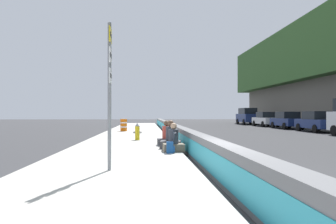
{
  "coord_description": "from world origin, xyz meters",
  "views": [
    {
      "loc": [
        -7.39,
        1.74,
        1.52
      ],
      "look_at": [
        8.5,
        0.66,
        1.6
      ],
      "focal_mm": 34.82,
      "sensor_mm": 36.0,
      "label": 1
    }
  ],
  "objects_px": {
    "parked_car_midline": "(287,120)",
    "fire_hydrant": "(137,131)",
    "seated_person_middle": "(171,140)",
    "construction_barrel": "(124,125)",
    "seated_person_rear": "(167,137)",
    "backpack": "(170,148)",
    "parked_car_fourth": "(317,122)",
    "seated_person_foreground": "(174,143)",
    "route_sign_post": "(110,84)",
    "parked_car_farther": "(247,116)",
    "parked_car_far": "(266,119)"
  },
  "relations": [
    {
      "from": "parked_car_midline",
      "to": "parked_car_farther",
      "type": "bearing_deg",
      "value": 0.48
    },
    {
      "from": "seated_person_middle",
      "to": "parked_car_farther",
      "type": "height_order",
      "value": "parked_car_farther"
    },
    {
      "from": "seated_person_rear",
      "to": "route_sign_post",
      "type": "bearing_deg",
      "value": 163.84
    },
    {
      "from": "seated_person_rear",
      "to": "parked_car_farther",
      "type": "relative_size",
      "value": 0.22
    },
    {
      "from": "route_sign_post",
      "to": "seated_person_middle",
      "type": "relative_size",
      "value": 3.23
    },
    {
      "from": "construction_barrel",
      "to": "parked_car_midline",
      "type": "distance_m",
      "value": 16.8
    },
    {
      "from": "fire_hydrant",
      "to": "backpack",
      "type": "height_order",
      "value": "fire_hydrant"
    },
    {
      "from": "seated_person_foreground",
      "to": "parked_car_fourth",
      "type": "height_order",
      "value": "parked_car_fourth"
    },
    {
      "from": "fire_hydrant",
      "to": "seated_person_foreground",
      "type": "xyz_separation_m",
      "value": [
        -5.26,
        -1.45,
        -0.12
      ]
    },
    {
      "from": "construction_barrel",
      "to": "parked_car_farther",
      "type": "height_order",
      "value": "parked_car_farther"
    },
    {
      "from": "seated_person_rear",
      "to": "fire_hydrant",
      "type": "bearing_deg",
      "value": 24.69
    },
    {
      "from": "fire_hydrant",
      "to": "construction_barrel",
      "type": "relative_size",
      "value": 0.93
    },
    {
      "from": "route_sign_post",
      "to": "construction_barrel",
      "type": "distance_m",
      "value": 17.81
    },
    {
      "from": "backpack",
      "to": "seated_person_middle",
      "type": "bearing_deg",
      "value": -4.99
    },
    {
      "from": "seated_person_foreground",
      "to": "parked_car_farther",
      "type": "distance_m",
      "value": 34.58
    },
    {
      "from": "parked_car_midline",
      "to": "route_sign_post",
      "type": "bearing_deg",
      "value": 147.58
    },
    {
      "from": "seated_person_rear",
      "to": "parked_car_fourth",
      "type": "distance_m",
      "value": 17.64
    },
    {
      "from": "parked_car_midline",
      "to": "construction_barrel",
      "type": "bearing_deg",
      "value": 110.1
    },
    {
      "from": "construction_barrel",
      "to": "parked_car_midline",
      "type": "height_order",
      "value": "parked_car_midline"
    },
    {
      "from": "backpack",
      "to": "parked_car_fourth",
      "type": "relative_size",
      "value": 0.09
    },
    {
      "from": "backpack",
      "to": "parked_car_fourth",
      "type": "xyz_separation_m",
      "value": [
        14.56,
        -13.22,
        0.53
      ]
    },
    {
      "from": "route_sign_post",
      "to": "seated_person_rear",
      "type": "height_order",
      "value": "route_sign_post"
    },
    {
      "from": "fire_hydrant",
      "to": "parked_car_fourth",
      "type": "relative_size",
      "value": 0.19
    },
    {
      "from": "backpack",
      "to": "parked_car_far",
      "type": "relative_size",
      "value": 0.09
    },
    {
      "from": "seated_person_foreground",
      "to": "backpack",
      "type": "height_order",
      "value": "seated_person_foreground"
    },
    {
      "from": "fire_hydrant",
      "to": "seated_person_foreground",
      "type": "relative_size",
      "value": 0.85
    },
    {
      "from": "parked_car_fourth",
      "to": "parked_car_midline",
      "type": "xyz_separation_m",
      "value": [
        5.61,
        0.03,
        0.0
      ]
    },
    {
      "from": "parked_car_fourth",
      "to": "parked_car_far",
      "type": "distance_m",
      "value": 11.41
    },
    {
      "from": "seated_person_foreground",
      "to": "seated_person_rear",
      "type": "bearing_deg",
      "value": 2.65
    },
    {
      "from": "parked_car_midline",
      "to": "fire_hydrant",
      "type": "bearing_deg",
      "value": 134.89
    },
    {
      "from": "route_sign_post",
      "to": "parked_car_fourth",
      "type": "distance_m",
      "value": 23.34
    },
    {
      "from": "seated_person_foreground",
      "to": "parked_car_fourth",
      "type": "distance_m",
      "value": 19.2
    },
    {
      "from": "parked_car_fourth",
      "to": "seated_person_rear",
      "type": "bearing_deg",
      "value": 131.73
    },
    {
      "from": "seated_person_foreground",
      "to": "fire_hydrant",
      "type": "bearing_deg",
      "value": 15.44
    },
    {
      "from": "route_sign_post",
      "to": "construction_barrel",
      "type": "bearing_deg",
      "value": 2.76
    },
    {
      "from": "parked_car_farther",
      "to": "backpack",
      "type": "bearing_deg",
      "value": 158.09
    },
    {
      "from": "fire_hydrant",
      "to": "seated_person_rear",
      "type": "xyz_separation_m",
      "value": [
        -2.92,
        -1.34,
        -0.11
      ]
    },
    {
      "from": "parked_car_midline",
      "to": "parked_car_fourth",
      "type": "bearing_deg",
      "value": -179.73
    },
    {
      "from": "seated_person_middle",
      "to": "backpack",
      "type": "distance_m",
      "value": 1.55
    },
    {
      "from": "backpack",
      "to": "parked_car_farther",
      "type": "relative_size",
      "value": 0.08
    },
    {
      "from": "seated_person_rear",
      "to": "backpack",
      "type": "bearing_deg",
      "value": 178.92
    },
    {
      "from": "seated_person_middle",
      "to": "parked_car_midline",
      "type": "height_order",
      "value": "parked_car_midline"
    },
    {
      "from": "parked_car_fourth",
      "to": "fire_hydrant",
      "type": "bearing_deg",
      "value": 121.28
    },
    {
      "from": "seated_person_middle",
      "to": "construction_barrel",
      "type": "xyz_separation_m",
      "value": [
        12.86,
        2.72,
        0.13
      ]
    },
    {
      "from": "seated_person_rear",
      "to": "parked_car_fourth",
      "type": "height_order",
      "value": "parked_car_fourth"
    },
    {
      "from": "seated_person_middle",
      "to": "parked_car_midline",
      "type": "relative_size",
      "value": 0.25
    },
    {
      "from": "seated_person_middle",
      "to": "backpack",
      "type": "height_order",
      "value": "seated_person_middle"
    },
    {
      "from": "route_sign_post",
      "to": "parked_car_fourth",
      "type": "bearing_deg",
      "value": -39.89
    },
    {
      "from": "seated_person_foreground",
      "to": "seated_person_middle",
      "type": "relative_size",
      "value": 0.93
    },
    {
      "from": "seated_person_rear",
      "to": "parked_car_fourth",
      "type": "xyz_separation_m",
      "value": [
        11.74,
        -13.16,
        0.39
      ]
    }
  ]
}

